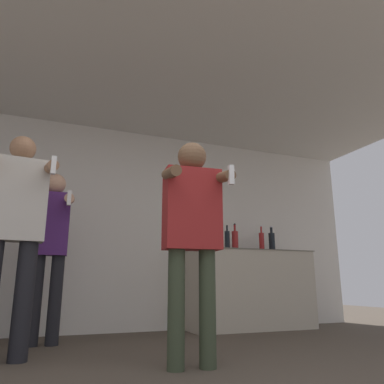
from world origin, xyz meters
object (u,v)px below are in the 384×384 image
bottle_brown_liquor (227,240)px  bottle_clear_vodka (272,241)px  person_spectator_back (50,240)px  person_man_side (14,226)px  bottle_dark_rum (235,240)px  bottle_red_label (262,241)px  person_woman_foreground (192,226)px

bottle_brown_liquor → bottle_clear_vodka: 0.68m
bottle_brown_liquor → person_spectator_back: size_ratio=0.19×
bottle_clear_vodka → person_man_side: size_ratio=0.20×
bottle_dark_rum → person_spectator_back: person_spectator_back is taller
bottle_red_label → person_spectator_back: bearing=-171.4°
bottle_red_label → bottle_clear_vodka: bearing=0.0°
bottle_brown_liquor → person_man_side: size_ratio=0.18×
person_woman_foreground → person_man_side: bearing=151.0°
person_man_side → person_spectator_back: bearing=68.9°
bottle_red_label → bottle_brown_liquor: bearing=180.0°
bottle_dark_rum → bottle_clear_vodka: (0.57, 0.00, 0.01)m
bottle_dark_rum → person_woman_foreground: person_woman_foreground is taller
person_man_side → bottle_brown_liquor: bearing=25.1°
bottle_clear_vodka → person_spectator_back: size_ratio=0.21×
bottle_red_label → person_man_side: (-2.98, -1.15, -0.12)m
bottle_dark_rum → bottle_clear_vodka: size_ratio=1.00×
person_woman_foreground → person_spectator_back: size_ratio=0.98×
bottle_red_label → person_man_side: size_ratio=0.20×
bottle_red_label → bottle_clear_vodka: bottle_clear_vodka is taller
bottle_clear_vodka → person_woman_foreground: size_ratio=0.22×
bottle_dark_rum → person_man_side: size_ratio=0.20×
bottle_dark_rum → person_spectator_back: 2.33m
bottle_clear_vodka → person_man_side: 3.35m
bottle_red_label → person_spectator_back: person_spectator_back is taller
bottle_dark_rum → person_woman_foreground: bearing=-125.9°
bottle_dark_rum → bottle_red_label: bearing=-0.0°
bottle_dark_rum → bottle_clear_vodka: 0.57m
person_woman_foreground → bottle_brown_liquor: bearing=56.5°
bottle_dark_rum → bottle_brown_liquor: (-0.11, 0.00, -0.00)m
bottle_red_label → person_man_side: bearing=-158.9°
person_woman_foreground → person_man_side: person_man_side is taller
bottle_dark_rum → bottle_brown_liquor: bottle_dark_rum is taller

